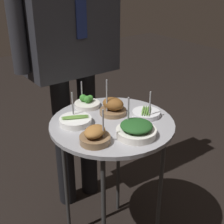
# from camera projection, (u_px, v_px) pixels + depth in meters

# --- Properties ---
(serving_cart) EXTENTS (0.57, 0.57, 0.73)m
(serving_cart) POSITION_uv_depth(u_px,v_px,m) (112.00, 135.00, 1.44)
(serving_cart) COLOR #939399
(serving_cart) RESTS_ON ground_plane
(bowl_spinach_far_rim) EXTENTS (0.17, 0.17, 0.16)m
(bowl_spinach_far_rim) POSITION_uv_depth(u_px,v_px,m) (136.00, 130.00, 1.29)
(bowl_spinach_far_rim) COLOR silver
(bowl_spinach_far_rim) RESTS_ON serving_cart
(bowl_roast_back_left) EXTENTS (0.13, 0.13, 0.18)m
(bowl_roast_back_left) POSITION_uv_depth(u_px,v_px,m) (113.00, 107.00, 1.47)
(bowl_roast_back_left) COLOR brown
(bowl_roast_back_left) RESTS_ON serving_cart
(bowl_asparagus_front_left) EXTENTS (0.15, 0.15, 0.14)m
(bowl_asparagus_front_left) POSITION_uv_depth(u_px,v_px,m) (75.00, 121.00, 1.39)
(bowl_asparagus_front_left) COLOR white
(bowl_asparagus_front_left) RESTS_ON serving_cart
(bowl_asparagus_mid_left) EXTENTS (0.13, 0.13, 0.14)m
(bowl_asparagus_mid_left) POSITION_uv_depth(u_px,v_px,m) (146.00, 113.00, 1.46)
(bowl_asparagus_mid_left) COLOR silver
(bowl_asparagus_mid_left) RESTS_ON serving_cart
(bowl_broccoli_center) EXTENTS (0.13, 0.13, 0.12)m
(bowl_broccoli_center) POSITION_uv_depth(u_px,v_px,m) (87.00, 103.00, 1.56)
(bowl_broccoli_center) COLOR silver
(bowl_broccoli_center) RESTS_ON serving_cart
(bowl_roast_mid_right) EXTENTS (0.13, 0.13, 0.15)m
(bowl_roast_mid_right) POSITION_uv_depth(u_px,v_px,m) (95.00, 136.00, 1.24)
(bowl_roast_mid_right) COLOR brown
(bowl_roast_mid_right) RESTS_ON serving_cart
(waiter_figure) EXTENTS (0.63, 0.24, 1.71)m
(waiter_figure) POSITION_uv_depth(u_px,v_px,m) (70.00, 28.00, 1.59)
(waiter_figure) COLOR black
(waiter_figure) RESTS_ON ground_plane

